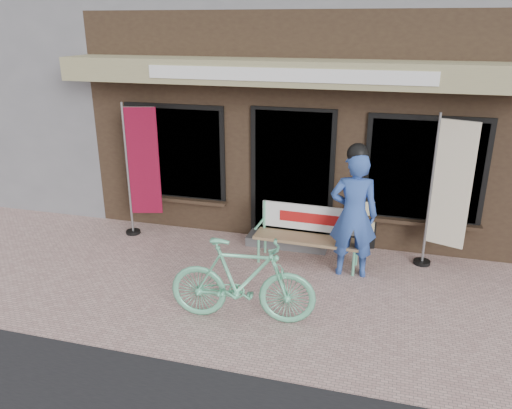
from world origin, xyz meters
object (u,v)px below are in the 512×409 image
(person, at_px, (354,212))
(bench, at_px, (309,230))
(bicycle, at_px, (242,281))
(nobori_red, at_px, (141,169))
(nobori_cream, at_px, (447,193))
(menu_stand, at_px, (362,222))

(person, bearing_deg, bench, 153.88)
(bicycle, relative_size, nobori_red, 0.78)
(nobori_cream, bearing_deg, bicycle, -118.58)
(bicycle, relative_size, menu_stand, 2.01)
(nobori_red, height_order, nobori_cream, nobori_cream)
(bench, bearing_deg, nobori_red, 175.86)
(person, distance_m, nobori_red, 3.57)
(bicycle, height_order, nobori_red, nobori_red)
(bench, height_order, nobori_cream, nobori_cream)
(menu_stand, bearing_deg, nobori_red, 167.47)
(bench, relative_size, bicycle, 0.91)
(nobori_red, relative_size, nobori_cream, 0.99)
(person, height_order, menu_stand, person)
(nobori_red, bearing_deg, person, -24.17)
(person, bearing_deg, bicycle, -132.72)
(bench, height_order, menu_stand, menu_stand)
(bench, relative_size, menu_stand, 1.83)
(nobori_cream, bearing_deg, nobori_red, -159.87)
(person, distance_m, nobori_cream, 1.36)
(bench, bearing_deg, nobori_cream, 10.73)
(nobori_cream, bearing_deg, bench, -150.90)
(bench, bearing_deg, person, -17.82)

